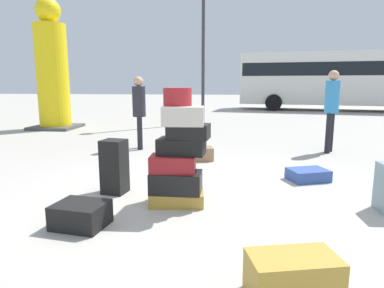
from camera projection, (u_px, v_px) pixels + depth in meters
ground_plane at (189, 198)px, 4.51m from camera, size 80.00×80.00×0.00m
suitcase_tower at (179, 157)px, 4.17m from camera, size 0.77×0.56×1.46m
suitcase_black_right_side at (114, 167)px, 4.67m from camera, size 0.35×0.34×0.75m
suitcase_brown_behind_tower at (196, 154)px, 6.69m from camera, size 0.72×0.51×0.26m
suitcase_navy_left_side at (308, 175)px, 5.31m from camera, size 0.69×0.60×0.18m
suitcase_tan_foreground_far at (293, 277)px, 2.40m from camera, size 0.70×0.49×0.32m
suitcase_black_foreground_near at (81, 215)px, 3.60m from camera, size 0.59×0.51×0.26m
person_bearded_onlooker at (332, 104)px, 7.29m from camera, size 0.30×0.31×1.78m
person_tourist_with_camera at (139, 107)px, 7.72m from camera, size 0.30×0.33×1.66m
yellow_dummy_statue at (52, 72)px, 11.08m from camera, size 1.42×1.42×4.18m
parked_bus at (341, 77)px, 18.48m from camera, size 10.93×4.25×3.15m
lamp_post at (203, 2)px, 12.07m from camera, size 0.36×0.36×6.80m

